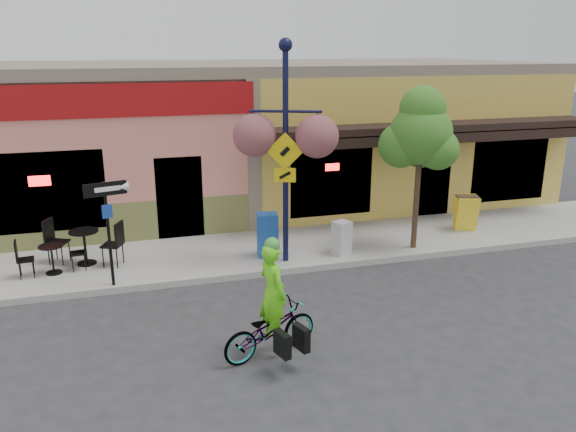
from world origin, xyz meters
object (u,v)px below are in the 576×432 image
object	(u,v)px
cyclist_rider	(273,307)
lamp_post	(286,155)
bicycle	(270,330)
one_way_sign	(109,235)
street_tree	(419,168)
newspaper_box_blue	(267,235)
building	(256,132)
newspaper_box_grey	(342,238)

from	to	relation	value
cyclist_rider	lamp_post	bearing A→B (deg)	-36.66
bicycle	one_way_sign	xyz separation A→B (m)	(-2.56, 3.38, 0.81)
bicycle	lamp_post	bearing A→B (deg)	-37.34
lamp_post	street_tree	xyz separation A→B (m)	(3.34, -0.03, -0.50)
newspaper_box_blue	street_tree	world-z (taller)	street_tree
cyclist_rider	lamp_post	world-z (taller)	lamp_post
building	street_tree	size ratio (longest dim) A/B	4.50
bicycle	street_tree	bearing A→B (deg)	-69.18
bicycle	newspaper_box_blue	distance (m)	4.29
newspaper_box_grey	cyclist_rider	bearing A→B (deg)	-148.91
newspaper_box_blue	newspaper_box_grey	xyz separation A→B (m)	(1.75, -0.38, -0.12)
bicycle	cyclist_rider	world-z (taller)	cyclist_rider
newspaper_box_blue	newspaper_box_grey	bearing A→B (deg)	-4.93
newspaper_box_grey	bicycle	bearing A→B (deg)	-149.41
cyclist_rider	street_tree	size ratio (longest dim) A/B	0.43
one_way_sign	street_tree	world-z (taller)	street_tree
building	one_way_sign	size ratio (longest dim) A/B	8.10
building	cyclist_rider	size ratio (longest dim) A/B	10.54
bicycle	newspaper_box_blue	size ratio (longest dim) A/B	1.66
building	newspaper_box_grey	bearing A→B (deg)	-84.65
street_tree	building	bearing A→B (deg)	111.14
building	street_tree	world-z (taller)	building
building	lamp_post	distance (m)	6.55
newspaper_box_blue	bicycle	bearing A→B (deg)	-96.15
one_way_sign	newspaper_box_grey	xyz separation A→B (m)	(5.32, 0.40, -0.71)
lamp_post	building	bearing A→B (deg)	104.28
street_tree	one_way_sign	bearing A→B (deg)	-177.36
cyclist_rider	street_tree	xyz separation A→B (m)	(4.62, 3.72, 1.31)
newspaper_box_blue	building	bearing A→B (deg)	86.70
newspaper_box_blue	cyclist_rider	bearing A→B (deg)	-95.50
bicycle	one_way_sign	world-z (taller)	one_way_sign
bicycle	one_way_sign	bearing A→B (deg)	19.48
bicycle	street_tree	size ratio (longest dim) A/B	0.43
cyclist_rider	one_way_sign	bearing A→B (deg)	20.02
cyclist_rider	one_way_sign	distance (m)	4.30
one_way_sign	newspaper_box_grey	distance (m)	5.38
street_tree	newspaper_box_grey	bearing A→B (deg)	178.11
bicycle	cyclist_rider	bearing A→B (deg)	-107.68
building	bicycle	bearing A→B (deg)	-101.88
newspaper_box_grey	street_tree	world-z (taller)	street_tree
building	newspaper_box_blue	distance (m)	6.37
building	lamp_post	xyz separation A→B (m)	(-0.82, -6.49, 0.42)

